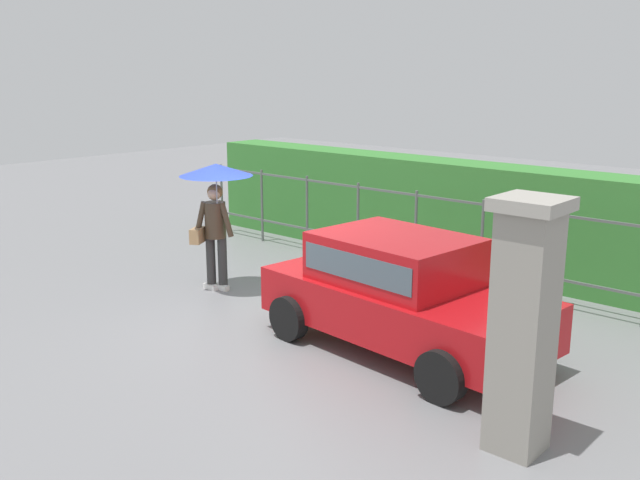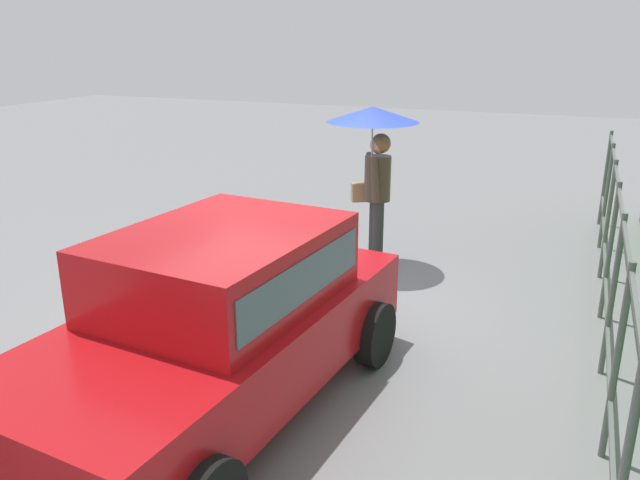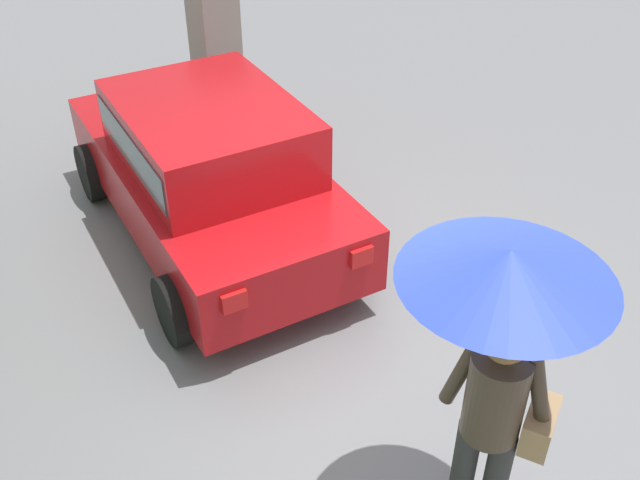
{
  "view_description": "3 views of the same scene",
  "coord_description": "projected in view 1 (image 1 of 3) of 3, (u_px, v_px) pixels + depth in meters",
  "views": [
    {
      "loc": [
        6.64,
        -6.64,
        3.5
      ],
      "look_at": [
        0.12,
        0.65,
        1.13
      ],
      "focal_mm": 39.64,
      "sensor_mm": 36.0,
      "label": 1
    },
    {
      "loc": [
        5.61,
        2.87,
        2.91
      ],
      "look_at": [
        0.23,
        0.63,
        1.01
      ],
      "focal_mm": 35.4,
      "sensor_mm": 36.0,
      "label": 2
    },
    {
      "loc": [
        -3.74,
        2.87,
        4.24
      ],
      "look_at": [
        0.03,
        0.29,
        0.92
      ],
      "focal_mm": 41.04,
      "sensor_mm": 36.0,
      "label": 3
    }
  ],
  "objects": [
    {
      "name": "ground_plane",
      "position": [
        283.0,
        325.0,
        9.94
      ],
      "size": [
        40.0,
        40.0,
        0.0
      ],
      "primitive_type": "plane",
      "color": "slate"
    },
    {
      "name": "car",
      "position": [
        400.0,
        289.0,
        8.92
      ],
      "size": [
        3.86,
        2.13,
        1.48
      ],
      "rotation": [
        0.0,
        0.0,
        -0.09
      ],
      "color": "#B71116",
      "rests_on": "ground"
    },
    {
      "name": "pedestrian",
      "position": [
        215.0,
        193.0,
        11.15
      ],
      "size": [
        1.15,
        1.15,
        2.07
      ],
      "rotation": [
        0.0,
        0.0,
        -1.06
      ],
      "color": "#333333",
      "rests_on": "ground"
    },
    {
      "name": "gate_pillar",
      "position": [
        524.0,
        325.0,
        6.41
      ],
      "size": [
        0.6,
        0.6,
        2.42
      ],
      "color": "gray",
      "rests_on": "ground"
    },
    {
      "name": "fence_section",
      "position": [
        416.0,
        229.0,
        12.13
      ],
      "size": [
        10.24,
        0.05,
        1.5
      ],
      "color": "#59605B",
      "rests_on": "ground"
    },
    {
      "name": "hedge_row",
      "position": [
        449.0,
        213.0,
        12.87
      ],
      "size": [
        11.19,
        0.9,
        1.9
      ],
      "primitive_type": "cube",
      "color": "#387F33",
      "rests_on": "ground"
    }
  ]
}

